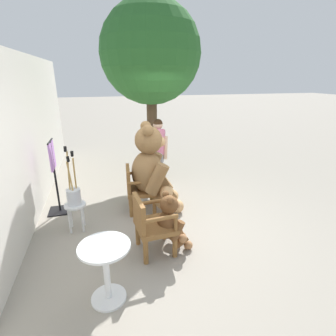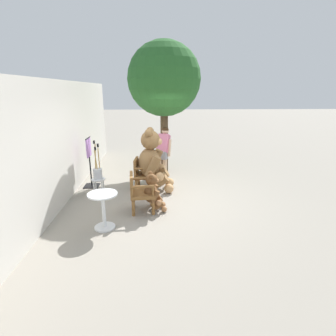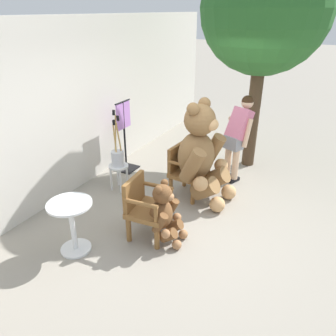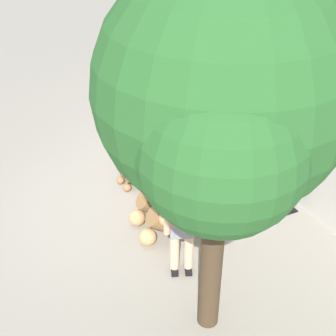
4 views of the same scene
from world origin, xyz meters
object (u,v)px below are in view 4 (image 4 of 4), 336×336
teddy_bear_large (170,181)px  clothing_display_stand (286,169)px  wooden_chair_right (188,197)px  brush_bucket (237,156)px  person_visitor (183,221)px  patio_tree (223,100)px  teddy_bear_small (135,161)px  white_stool (236,171)px  round_side_table (167,129)px  wooden_chair_left (151,155)px

teddy_bear_large → clothing_display_stand: bearing=78.9°
wooden_chair_right → brush_bucket: (-0.40, 1.08, 0.18)m
person_visitor → patio_tree: bearing=-7.4°
teddy_bear_small → brush_bucket: bearing=57.7°
white_stool → clothing_display_stand: size_ratio=0.34×
wooden_chair_right → round_side_table: size_ratio=1.19×
round_side_table → person_visitor: bearing=-22.3°
teddy_bear_small → teddy_bear_large: bearing=0.8°
brush_bucket → wooden_chair_left: bearing=-129.0°
teddy_bear_small → clothing_display_stand: clothing_display_stand is taller
wooden_chair_left → teddy_bear_large: bearing=-12.0°
brush_bucket → teddy_bear_small: bearing=-122.3°
white_stool → brush_bucket: bearing=-13.8°
teddy_bear_small → patio_tree: size_ratio=0.22×
wooden_chair_left → round_side_table: wooden_chair_left is taller
wooden_chair_right → brush_bucket: brush_bucket is taller
wooden_chair_left → wooden_chair_right: 1.28m
person_visitor → brush_bucket: person_visitor is taller
clothing_display_stand → round_side_table: bearing=-161.1°
teddy_bear_small → wooden_chair_right: bearing=12.8°
person_visitor → patio_tree: size_ratio=0.38×
white_stool → brush_bucket: (0.00, -0.00, 0.29)m
teddy_bear_large → brush_bucket: teddy_bear_large is taller
wooden_chair_right → patio_tree: patio_tree is taller
white_stool → brush_bucket: brush_bucket is taller
wooden_chair_right → round_side_table: (-2.01, 0.64, -0.01)m
brush_bucket → patio_tree: 3.57m
white_stool → wooden_chair_left: bearing=-129.0°
teddy_bear_large → white_stool: teddy_bear_large is taller
wooden_chair_left → teddy_bear_large: size_ratio=0.52×
teddy_bear_large → clothing_display_stand: 1.75m
person_visitor → brush_bucket: (-1.35, 1.65, -0.27)m
wooden_chair_right → person_visitor: bearing=-31.0°
wooden_chair_right → clothing_display_stand: size_ratio=0.63×
clothing_display_stand → wooden_chair_right: bearing=-102.7°
clothing_display_stand → teddy_bear_small: bearing=-132.6°
wooden_chair_left → clothing_display_stand: bearing=42.0°
teddy_bear_small → clothing_display_stand: bearing=47.4°
person_visitor → clothing_display_stand: bearing=107.1°
wooden_chair_right → brush_bucket: 1.17m
wooden_chair_right → clothing_display_stand: bearing=77.3°
brush_bucket → round_side_table: (-1.61, -0.44, -0.19)m
round_side_table → wooden_chair_left: bearing=-41.5°
wooden_chair_right → patio_tree: 3.05m
white_stool → brush_bucket: size_ratio=0.48×
wooden_chair_left → person_visitor: 2.34m
wooden_chair_left → wooden_chair_right: size_ratio=1.00×
wooden_chair_left → person_visitor: (2.23, -0.57, 0.45)m
wooden_chair_left → patio_tree: patio_tree is taller
wooden_chair_left → brush_bucket: brush_bucket is taller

